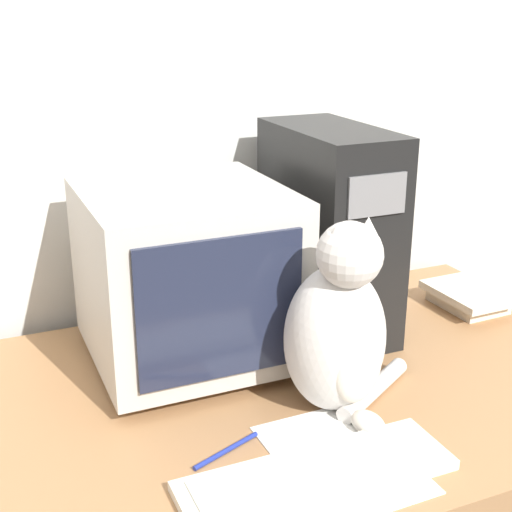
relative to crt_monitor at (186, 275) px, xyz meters
name	(u,v)px	position (x,y,z in m)	size (l,w,h in m)	color
wall_back	(177,102)	(0.09, 0.33, 0.31)	(7.00, 0.05, 2.50)	silver
crt_monitor	(186,275)	(0.00, 0.00, 0.00)	(0.41, 0.42, 0.38)	#BCB7AD
computer_tower	(328,230)	(0.36, 0.04, 0.04)	(0.19, 0.39, 0.48)	black
keyboard	(317,475)	(0.06, -0.48, -0.19)	(0.46, 0.14, 0.02)	silver
cat	(339,331)	(0.20, -0.30, -0.04)	(0.31, 0.25, 0.38)	silver
book_stack	(468,297)	(0.74, -0.02, -0.17)	(0.16, 0.21, 0.05)	beige
pen	(226,451)	(-0.05, -0.35, -0.19)	(0.14, 0.06, 0.01)	navy
paper_sheet	(341,458)	(0.12, -0.45, -0.20)	(0.22, 0.30, 0.00)	white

